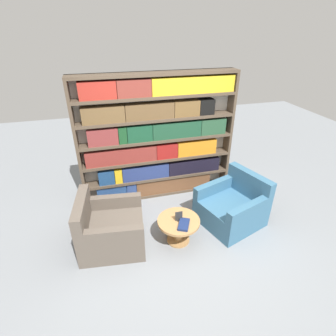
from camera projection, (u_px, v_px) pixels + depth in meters
ground_plane at (181, 245)px, 4.03m from camera, size 14.00×14.00×0.00m
bookshelf at (157, 139)px, 4.75m from camera, size 2.83×0.30×2.32m
armchair_left at (109, 229)px, 3.94m from camera, size 1.03×1.00×0.84m
armchair_right at (232, 207)px, 4.42m from camera, size 1.16×1.14×0.84m
coffee_table at (179, 226)px, 3.99m from camera, size 0.65×0.65×0.41m
table_sign at (179, 217)px, 3.90m from camera, size 0.11×0.06×0.16m
stray_book at (184, 224)px, 3.82m from camera, size 0.25×0.30×0.04m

